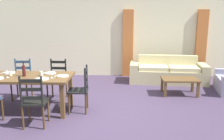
% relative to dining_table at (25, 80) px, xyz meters
% --- Properties ---
extents(ground_plane, '(9.60, 9.60, 0.02)m').
position_rel_dining_table_xyz_m(ground_plane, '(1.38, 0.01, -0.67)').
color(ground_plane, '#473852').
extents(wall_far, '(9.60, 0.16, 2.70)m').
position_rel_dining_table_xyz_m(wall_far, '(1.38, 3.31, 0.69)').
color(wall_far, '#F0E7BA').
rests_on(wall_far, ground_plane).
extents(curtain_panel_left, '(0.35, 0.08, 2.20)m').
position_rel_dining_table_xyz_m(curtain_panel_left, '(2.20, 3.17, 0.44)').
color(curtain_panel_left, '#C26B34').
rests_on(curtain_panel_left, ground_plane).
extents(curtain_panel_right, '(0.35, 0.08, 2.20)m').
position_rel_dining_table_xyz_m(curtain_panel_right, '(4.60, 3.17, 0.44)').
color(curtain_panel_right, '#C26B34').
rests_on(curtain_panel_right, ground_plane).
extents(dining_table, '(1.90, 0.96, 0.75)m').
position_rel_dining_table_xyz_m(dining_table, '(0.00, 0.00, 0.00)').
color(dining_table, brown).
rests_on(dining_table, ground_plane).
extents(dining_chair_near_right, '(0.44, 0.42, 0.96)m').
position_rel_dining_table_xyz_m(dining_chair_near_right, '(0.45, -0.75, -0.19)').
color(dining_chair_near_right, black).
rests_on(dining_chair_near_right, ground_plane).
extents(dining_chair_far_left, '(0.43, 0.41, 0.96)m').
position_rel_dining_table_xyz_m(dining_chair_far_left, '(-0.41, 0.78, -0.19)').
color(dining_chair_far_left, '#2B455D').
rests_on(dining_chair_far_left, ground_plane).
extents(dining_chair_far_right, '(0.44, 0.42, 0.96)m').
position_rel_dining_table_xyz_m(dining_chair_far_right, '(0.45, 0.78, -0.19)').
color(dining_chair_far_right, black).
rests_on(dining_chair_far_right, ground_plane).
extents(dining_chair_head_east, '(0.42, 0.44, 0.96)m').
position_rel_dining_table_xyz_m(dining_chair_head_east, '(1.14, 0.00, -0.19)').
color(dining_chair_head_east, black).
rests_on(dining_chair_head_east, ground_plane).
extents(dinner_plate_near_right, '(0.24, 0.24, 0.02)m').
position_rel_dining_table_xyz_m(dinner_plate_near_right, '(0.45, -0.25, 0.10)').
color(dinner_plate_near_right, white).
rests_on(dinner_plate_near_right, dining_table).
extents(fork_near_right, '(0.03, 0.17, 0.01)m').
position_rel_dining_table_xyz_m(fork_near_right, '(0.30, -0.25, 0.09)').
color(fork_near_right, silver).
rests_on(fork_near_right, dining_table).
extents(dinner_plate_far_left, '(0.24, 0.24, 0.02)m').
position_rel_dining_table_xyz_m(dinner_plate_far_left, '(-0.45, 0.25, 0.10)').
color(dinner_plate_far_left, white).
rests_on(dinner_plate_far_left, dining_table).
extents(fork_far_left, '(0.02, 0.17, 0.01)m').
position_rel_dining_table_xyz_m(fork_far_left, '(-0.60, 0.25, 0.09)').
color(fork_far_left, silver).
rests_on(fork_far_left, dining_table).
extents(dinner_plate_far_right, '(0.24, 0.24, 0.02)m').
position_rel_dining_table_xyz_m(dinner_plate_far_right, '(0.45, 0.25, 0.10)').
color(dinner_plate_far_right, white).
rests_on(dinner_plate_far_right, dining_table).
extents(fork_far_right, '(0.03, 0.17, 0.01)m').
position_rel_dining_table_xyz_m(fork_far_right, '(0.30, 0.25, 0.09)').
color(fork_far_right, silver).
rests_on(fork_far_right, dining_table).
extents(dinner_plate_head_east, '(0.24, 0.24, 0.02)m').
position_rel_dining_table_xyz_m(dinner_plate_head_east, '(0.78, 0.00, 0.10)').
color(dinner_plate_head_east, white).
rests_on(dinner_plate_head_east, dining_table).
extents(fork_head_east, '(0.02, 0.17, 0.01)m').
position_rel_dining_table_xyz_m(fork_head_east, '(0.63, 0.00, 0.09)').
color(fork_head_east, silver).
rests_on(fork_head_east, dining_table).
extents(wine_bottle, '(0.07, 0.07, 0.32)m').
position_rel_dining_table_xyz_m(wine_bottle, '(-0.01, -0.02, 0.20)').
color(wine_bottle, '#471919').
rests_on(wine_bottle, dining_table).
extents(wine_glass_near_left, '(0.06, 0.06, 0.16)m').
position_rel_dining_table_xyz_m(wine_glass_near_left, '(-0.30, -0.15, 0.20)').
color(wine_glass_near_left, white).
rests_on(wine_glass_near_left, dining_table).
extents(wine_glass_near_right, '(0.06, 0.06, 0.16)m').
position_rel_dining_table_xyz_m(wine_glass_near_right, '(0.60, -0.15, 0.20)').
color(wine_glass_near_right, white).
rests_on(wine_glass_near_right, dining_table).
extents(coffee_cup_primary, '(0.07, 0.07, 0.09)m').
position_rel_dining_table_xyz_m(coffee_cup_primary, '(0.33, 0.04, 0.13)').
color(coffee_cup_primary, beige).
rests_on(coffee_cup_primary, dining_table).
extents(coffee_cup_secondary, '(0.07, 0.07, 0.09)m').
position_rel_dining_table_xyz_m(coffee_cup_secondary, '(-0.32, 0.03, 0.13)').
color(coffee_cup_secondary, beige).
rests_on(coffee_cup_secondary, dining_table).
extents(couch, '(2.34, 0.99, 0.80)m').
position_rel_dining_table_xyz_m(couch, '(3.41, 2.42, -0.37)').
color(couch, beige).
rests_on(couch, ground_plane).
extents(coffee_table, '(0.90, 0.56, 0.42)m').
position_rel_dining_table_xyz_m(coffee_table, '(3.48, 1.21, -0.31)').
color(coffee_table, brown).
rests_on(coffee_table, ground_plane).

